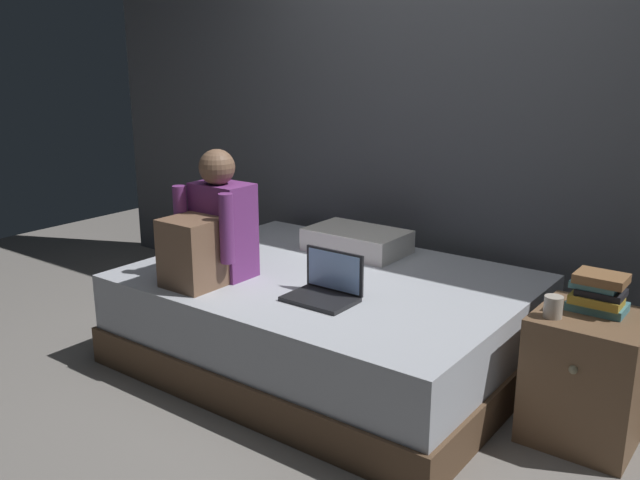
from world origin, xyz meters
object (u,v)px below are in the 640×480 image
object	(u,v)px
nightstand	(586,377)
book_stack	(598,293)
mug	(553,307)
bed	(328,320)
pillow	(357,241)
person_sitting	(211,231)
laptop	(326,288)

from	to	relation	value
nightstand	book_stack	size ratio (longest dim) A/B	2.48
nightstand	mug	distance (m)	0.37
bed	pillow	bearing A→B (deg)	105.29
mug	person_sitting	bearing A→B (deg)	-167.99
person_sitting	pillow	distance (m)	0.92
person_sitting	mug	size ratio (longest dim) A/B	7.28
nightstand	laptop	size ratio (longest dim) A/B	1.74
bed	mug	bearing A→B (deg)	-2.78
laptop	mug	xyz separation A→B (m)	(0.98, 0.23, 0.06)
bed	mug	distance (m)	1.23
nightstand	bed	bearing A→B (deg)	-177.22
laptop	mug	world-z (taller)	laptop
person_sitting	laptop	xyz separation A→B (m)	(0.63, 0.11, -0.20)
person_sitting	book_stack	world-z (taller)	person_sitting
laptop	pillow	xyz separation A→B (m)	(-0.32, 0.73, 0.01)
person_sitting	laptop	bearing A→B (deg)	10.32
pillow	mug	bearing A→B (deg)	-21.40
bed	pillow	world-z (taller)	pillow
pillow	nightstand	bearing A→B (deg)	-15.21
nightstand	book_stack	xyz separation A→B (m)	(-0.00, 0.05, 0.36)
bed	laptop	distance (m)	0.46
laptop	bed	bearing A→B (deg)	124.22
bed	book_stack	world-z (taller)	book_stack
book_stack	laptop	bearing A→B (deg)	-160.13
bed	laptop	size ratio (longest dim) A/B	6.25
pillow	book_stack	distance (m)	1.46
person_sitting	laptop	world-z (taller)	person_sitting
nightstand	person_sitting	distance (m)	1.85
pillow	mug	distance (m)	1.39
laptop	book_stack	world-z (taller)	book_stack
person_sitting	book_stack	distance (m)	1.81
nightstand	laptop	distance (m)	1.19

